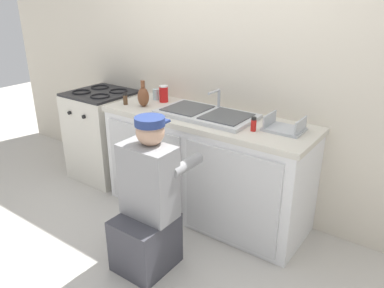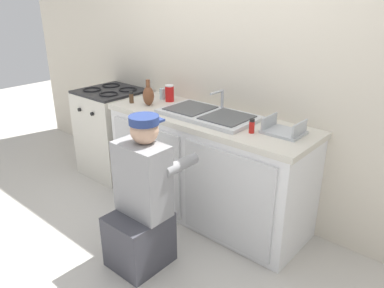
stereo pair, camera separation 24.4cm
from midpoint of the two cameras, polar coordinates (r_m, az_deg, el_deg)
ground_plane at (r=3.25m, az=1.02°, el=-12.45°), size 12.00×12.00×0.00m
back_wall at (r=3.25m, az=8.68°, el=11.41°), size 6.00×0.10×2.50m
counter_cabinet at (r=3.23m, az=4.39°, el=-3.88°), size 1.78×0.62×0.86m
countertop at (r=3.06m, az=4.74°, el=3.79°), size 1.82×0.62×0.04m
sink_double_basin at (r=3.05m, az=4.79°, el=4.53°), size 0.80×0.44×0.19m
stove_range at (r=4.04m, az=-10.19°, el=1.82°), size 0.61×0.62×0.93m
plumber_person at (r=2.65m, az=-5.03°, el=-9.41°), size 0.42×0.61×1.10m
spice_bottle_pepper at (r=3.44m, az=-7.22°, el=7.03°), size 0.04×0.04×0.10m
vase_decorative at (r=3.34m, az=-4.58°, el=7.38°), size 0.10×0.10×0.23m
dish_rack_tray at (r=2.78m, az=16.25°, el=1.99°), size 0.28×0.22×0.11m
soda_cup_red at (r=3.46m, az=-1.41°, el=7.72°), size 0.08×0.08×0.15m
spice_bottle_red at (r=2.73m, az=11.65°, el=2.65°), size 0.04×0.04×0.10m
water_glass at (r=3.55m, az=-2.52°, el=7.65°), size 0.06×0.06×0.10m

